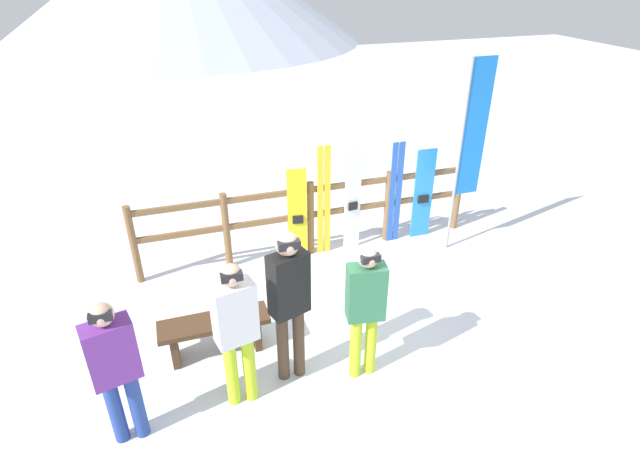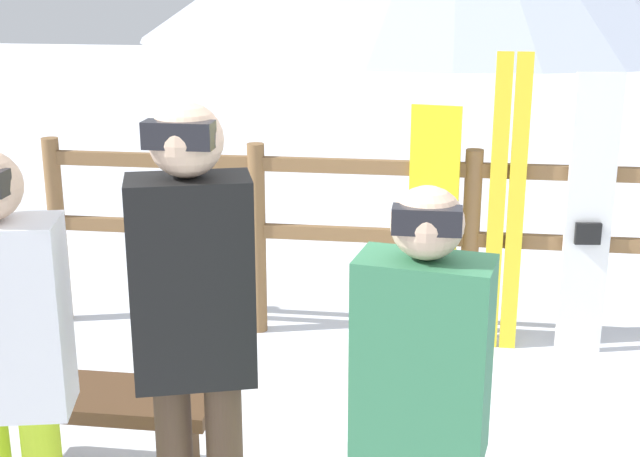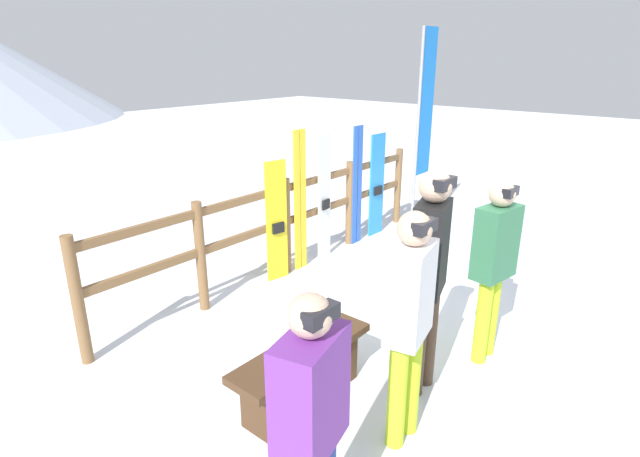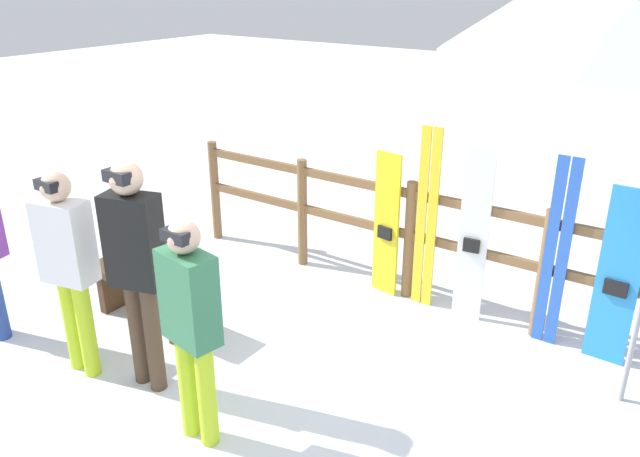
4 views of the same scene
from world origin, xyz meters
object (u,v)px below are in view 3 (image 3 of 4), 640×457
at_px(person_purple, 311,420).
at_px(snowboard_white, 324,198).
at_px(person_black, 429,266).
at_px(snowboard_yellow, 277,222).
at_px(snowboard_blue, 377,186).
at_px(ski_pair_blue, 357,186).
at_px(person_white, 409,313).
at_px(ski_pair_yellow, 300,202).
at_px(bench, 303,363).
at_px(rental_flag, 423,116).
at_px(person_plaid_green, 494,259).

xyz_separation_m(person_purple, snowboard_white, (3.21, 2.58, -0.10)).
xyz_separation_m(person_black, snowboard_yellow, (0.73, 2.29, -0.35)).
bearing_deg(snowboard_yellow, snowboard_blue, 0.00).
height_order(ski_pair_blue, snowboard_blue, ski_pair_blue).
xyz_separation_m(person_white, snowboard_blue, (3.31, 2.46, -0.23)).
bearing_deg(person_purple, snowboard_yellow, 47.52).
distance_m(snowboard_yellow, ski_pair_yellow, 0.43).
height_order(bench, ski_pair_yellow, ski_pair_yellow).
xyz_separation_m(snowboard_white, rental_flag, (1.53, -0.47, 0.91)).
bearing_deg(rental_flag, snowboard_white, 163.04).
distance_m(ski_pair_yellow, snowboard_white, 0.45).
distance_m(person_black, person_purple, 1.66).
bearing_deg(person_black, person_white, -163.08).
distance_m(person_white, snowboard_yellow, 2.79).
bearing_deg(snowboard_white, person_plaid_green, -108.77).
relative_size(bench, person_black, 0.69).
xyz_separation_m(snowboard_white, ski_pair_blue, (0.69, 0.00, 0.02)).
height_order(snowboard_yellow, rental_flag, rental_flag).
height_order(person_white, ski_pair_yellow, ski_pair_yellow).
bearing_deg(snowboard_white, snowboard_blue, -0.01).
distance_m(person_black, ski_pair_yellow, 2.57).
xyz_separation_m(person_black, ski_pair_yellow, (1.13, 2.29, -0.20)).
bearing_deg(ski_pair_yellow, snowboard_blue, -0.12).
bearing_deg(person_plaid_green, snowboard_blue, 51.04).
xyz_separation_m(person_black, ski_pair_blue, (2.27, 2.29, -0.24)).
xyz_separation_m(person_plaid_green, ski_pair_yellow, (0.40, 2.50, -0.07)).
distance_m(person_purple, snowboard_white, 4.11).
bearing_deg(bench, rental_flag, 17.79).
xyz_separation_m(person_white, rental_flag, (3.67, 2.00, 0.75)).
distance_m(bench, person_white, 1.00).
distance_m(snowboard_yellow, snowboard_white, 0.85).
bearing_deg(person_plaid_green, person_black, 164.42).
height_order(person_plaid_green, person_white, person_white).
bearing_deg(ski_pair_yellow, snowboard_white, -0.43).
relative_size(ski_pair_yellow, rental_flag, 0.60).
bearing_deg(snowboard_white, ski_pair_yellow, 179.57).
height_order(bench, rental_flag, rental_flag).
bearing_deg(ski_pair_yellow, rental_flag, -13.37).
relative_size(person_purple, snowboard_white, 0.96).
bearing_deg(snowboard_blue, person_plaid_green, -128.96).
height_order(person_purple, person_white, person_white).
distance_m(person_plaid_green, rental_flag, 3.22).
bearing_deg(person_black, person_plaid_green, -15.58).
height_order(ski_pair_yellow, snowboard_blue, ski_pair_yellow).
distance_m(person_white, snowboard_blue, 4.13).
bearing_deg(snowboard_yellow, person_plaid_green, -90.02).
xyz_separation_m(person_white, ski_pair_yellow, (1.69, 2.47, -0.11)).
bearing_deg(person_black, snowboard_yellow, 72.32).
height_order(person_purple, snowboard_white, snowboard_white).
bearing_deg(person_black, ski_pair_blue, 45.28).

